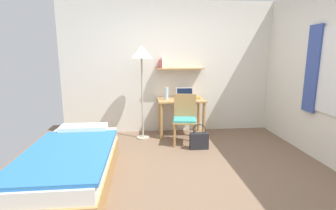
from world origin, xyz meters
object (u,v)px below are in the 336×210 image
object	(u,v)px
standing_lamp	(141,57)
book_stack	(195,98)
laptop	(185,96)
bed	(71,166)
water_bottle	(167,93)
desk_chair	(185,117)
desk	(181,107)
handbag	(199,140)

from	to	relation	value
standing_lamp	book_stack	world-z (taller)	standing_lamp
standing_lamp	laptop	world-z (taller)	standing_lamp
bed	standing_lamp	bearing A→B (deg)	62.26
standing_lamp	water_bottle	size ratio (longest dim) A/B	7.19
laptop	desk_chair	bearing A→B (deg)	-99.17
desk	book_stack	distance (m)	0.32
desk_chair	standing_lamp	distance (m)	1.32
desk_chair	water_bottle	bearing A→B (deg)	119.60
bed	handbag	xyz separation A→B (m)	(1.81, 1.00, -0.09)
desk_chair	book_stack	distance (m)	0.59
desk	standing_lamp	xyz separation A→B (m)	(-0.75, -0.14, 0.95)
standing_lamp	laptop	xyz separation A→B (m)	(0.84, 0.22, -0.75)
bed	standing_lamp	world-z (taller)	standing_lamp
laptop	handbag	world-z (taller)	laptop
desk	standing_lamp	bearing A→B (deg)	-169.44
bed	desk	world-z (taller)	desk
desk_chair	standing_lamp	world-z (taller)	standing_lamp
handbag	desk	bearing A→B (deg)	103.44
desk_chair	handbag	distance (m)	0.49
standing_lamp	desk	bearing A→B (deg)	10.56
desk_chair	handbag	bearing A→B (deg)	-57.40
water_bottle	book_stack	size ratio (longest dim) A/B	1.08
bed	water_bottle	xyz separation A→B (m)	(1.34, 1.80, 0.59)
bed	desk	size ratio (longest dim) A/B	2.13
water_bottle	handbag	bearing A→B (deg)	-59.24
bed	water_bottle	distance (m)	2.32
bed	book_stack	size ratio (longest dim) A/B	8.65
bed	desk	xyz separation A→B (m)	(1.62, 1.80, 0.33)
desk_chair	book_stack	size ratio (longest dim) A/B	3.95
desk	handbag	bearing A→B (deg)	-76.56
desk_chair	laptop	xyz separation A→B (m)	(0.09, 0.57, 0.29)
bed	handbag	world-z (taller)	bed
desk	desk_chair	distance (m)	0.50
desk	standing_lamp	size ratio (longest dim) A/B	0.52
desk_chair	standing_lamp	bearing A→B (deg)	154.54
standing_lamp	handbag	distance (m)	1.79
desk	desk_chair	world-z (taller)	desk_chair
bed	handbag	bearing A→B (deg)	28.93
bed	desk_chair	distance (m)	2.09
desk	standing_lamp	world-z (taller)	standing_lamp
water_bottle	desk	bearing A→B (deg)	-0.04
standing_lamp	laptop	size ratio (longest dim) A/B	5.02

